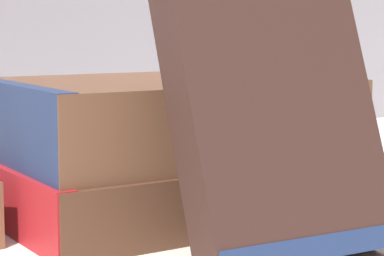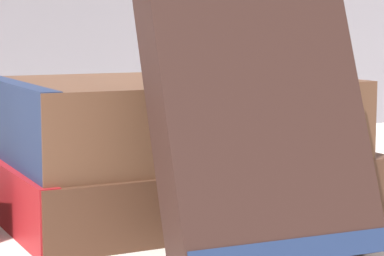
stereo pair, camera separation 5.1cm
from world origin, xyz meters
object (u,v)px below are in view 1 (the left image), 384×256
Objects in this scene: book_flat_bottom at (168,182)px; book_flat_top at (161,117)px; pocket_watch at (230,72)px; book_leaning_front at (279,132)px; reading_glasses at (40,176)px.

book_flat_top reaches higher than book_flat_bottom.
book_leaning_front is at bearing -111.17° from pocket_watch.
book_leaning_front is 2.56× the size of pocket_watch.
book_flat_bottom is at bearing 177.50° from pocket_watch.
book_flat_bottom is 0.09m from pocket_watch.
book_leaning_front reaches higher than reading_glasses.
book_flat_top is at bearing -77.01° from reading_glasses.
book_leaning_front is at bearing -93.82° from book_flat_bottom.
reading_glasses is (-0.03, 0.16, -0.06)m from book_flat_top.
pocket_watch is at bearing -2.78° from book_flat_top.
pocket_watch is (0.05, 0.13, 0.02)m from book_leaning_front.
book_leaning_front is at bearing -90.00° from book_flat_top.
book_leaning_front reaches higher than book_flat_bottom.
pocket_watch is at bearing 68.83° from book_leaning_front.
pocket_watch is 0.20m from reading_glasses.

